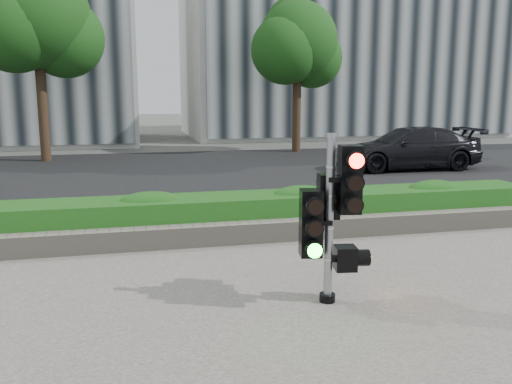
% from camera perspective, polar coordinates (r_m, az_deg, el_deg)
% --- Properties ---
extents(ground, '(120.00, 120.00, 0.00)m').
position_cam_1_polar(ground, '(7.30, -0.39, -9.62)').
color(ground, '#51514C').
rests_on(ground, ground).
extents(sidewalk, '(16.00, 11.00, 0.03)m').
position_cam_1_polar(sidewalk, '(5.11, 6.27, -18.80)').
color(sidewalk, '#9E9389').
rests_on(sidewalk, ground).
extents(road, '(60.00, 13.00, 0.02)m').
position_cam_1_polar(road, '(16.94, -8.00, 1.84)').
color(road, black).
rests_on(road, ground).
extents(curb, '(60.00, 0.25, 0.12)m').
position_cam_1_polar(curb, '(10.25, -4.35, -3.40)').
color(curb, gray).
rests_on(curb, ground).
extents(stone_wall, '(12.00, 0.32, 0.34)m').
position_cam_1_polar(stone_wall, '(9.02, -3.10, -4.39)').
color(stone_wall, gray).
rests_on(stone_wall, sidewalk).
extents(hedge, '(12.00, 1.00, 0.68)m').
position_cam_1_polar(hedge, '(9.60, -3.81, -2.44)').
color(hedge, '#348B2B').
rests_on(hedge, sidewalk).
extents(building_right, '(18.00, 10.00, 12.00)m').
position_cam_1_polar(building_right, '(34.26, 8.54, 16.15)').
color(building_right, '#B7B7B2').
rests_on(building_right, ground).
extents(tree_left, '(4.61, 4.03, 7.34)m').
position_cam_1_polar(tree_left, '(21.60, -22.12, 16.43)').
color(tree_left, black).
rests_on(tree_left, ground).
extents(tree_right, '(4.10, 3.58, 6.53)m').
position_cam_1_polar(tree_right, '(23.40, 4.32, 15.23)').
color(tree_right, black).
rests_on(tree_right, ground).
extents(traffic_signal, '(0.72, 0.56, 2.02)m').
position_cam_1_polar(traffic_signal, '(6.40, 7.93, -1.92)').
color(traffic_signal, black).
rests_on(traffic_signal, sidewalk).
extents(car_dark, '(4.80, 2.06, 1.38)m').
position_cam_1_polar(car_dark, '(18.51, 15.72, 4.46)').
color(car_dark, black).
rests_on(car_dark, road).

